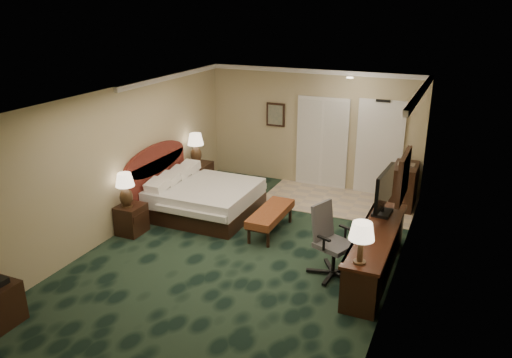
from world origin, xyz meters
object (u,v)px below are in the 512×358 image
at_px(minibar, 404,186).
at_px(desk_chair, 335,242).
at_px(bed, 205,200).
at_px(desk, 375,253).
at_px(tv, 384,192).
at_px(nightstand_near, 131,219).
at_px(lamp_near, 126,190).
at_px(nightstand_far, 198,177).
at_px(lamp_far, 196,148).
at_px(bed_bench, 271,221).

bearing_deg(minibar, desk_chair, -100.20).
relative_size(bed, desk, 0.75).
bearing_deg(tv, nightstand_near, -162.79).
distance_m(lamp_near, desk, 4.53).
distance_m(nightstand_far, tv, 4.64).
bearing_deg(bed, minibar, 28.93).
relative_size(lamp_near, minibar, 0.71).
distance_m(lamp_far, tv, 4.62).
bearing_deg(tv, desk, -81.35).
height_order(bed_bench, minibar, minibar).
relative_size(desk, tv, 2.60).
height_order(bed, nightstand_near, bed).
height_order(desk, tv, tv).
bearing_deg(tv, lamp_far, 166.28).
height_order(nightstand_near, tv, tv).
bearing_deg(lamp_far, bed, -53.12).
distance_m(desk, desk_chair, 0.69).
xyz_separation_m(bed, lamp_far, (-0.83, 1.10, 0.69)).
distance_m(bed, desk_chair, 3.32).
xyz_separation_m(nightstand_near, desk_chair, (3.87, 0.02, 0.30)).
relative_size(bed, nightstand_near, 3.51).
distance_m(lamp_near, minibar, 5.65).
bearing_deg(desk, minibar, 89.86).
height_order(bed, desk, desk).
distance_m(bed_bench, desk_chair, 1.85).
distance_m(nightstand_near, minibar, 5.59).
xyz_separation_m(bed, tv, (3.57, -0.32, 0.83)).
bearing_deg(lamp_near, minibar, 37.19).
height_order(lamp_near, desk_chair, lamp_near).
bearing_deg(minibar, desk, -90.14).
height_order(nightstand_near, desk_chair, desk_chair).
distance_m(bed, nightstand_far, 1.33).
bearing_deg(nightstand_far, nightstand_near, -91.03).
xyz_separation_m(nightstand_near, bed_bench, (2.38, 1.05, -0.05)).
xyz_separation_m(lamp_near, minibar, (4.49, 3.41, -0.42)).
bearing_deg(minibar, bed_bench, -132.36).
relative_size(nightstand_far, desk_chair, 0.57).
distance_m(bed, lamp_far, 1.54).
relative_size(nightstand_near, tv, 0.56).
xyz_separation_m(lamp_far, minibar, (4.46, 0.91, -0.54)).
distance_m(lamp_far, minibar, 4.59).
bearing_deg(desk, lamp_far, 154.37).
bearing_deg(bed, desk_chair, -23.51).
distance_m(nightstand_near, tv, 4.60).
relative_size(nightstand_near, minibar, 0.60).
height_order(lamp_far, tv, tv).
distance_m(nightstand_near, lamp_far, 2.55).
height_order(nightstand_near, lamp_far, lamp_far).
height_order(nightstand_near, lamp_near, lamp_near).
xyz_separation_m(nightstand_far, minibar, (4.42, 0.94, 0.13)).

